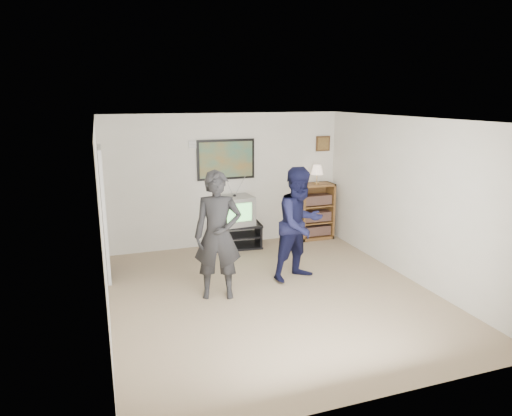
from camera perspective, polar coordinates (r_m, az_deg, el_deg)
room_shell at (r=6.62m, az=1.14°, el=0.29°), size 4.51×5.00×2.51m
media_stand at (r=8.65m, az=-2.44°, el=-3.47°), size 0.96×0.59×0.46m
crt_television at (r=8.51m, az=-2.66°, el=-0.29°), size 0.68×0.60×0.54m
bookshelf at (r=9.19m, az=7.44°, el=-0.39°), size 0.68×0.39×1.12m
table_lamp at (r=9.02m, az=7.63°, el=4.18°), size 0.24×0.24×0.38m
person_tall at (r=6.38m, az=-4.79°, el=-3.44°), size 0.76×0.60×1.82m
person_short at (r=7.04m, az=5.52°, el=-2.00°), size 1.02×0.90×1.77m
controller_left at (r=6.52m, az=-5.66°, el=-0.32°), size 0.07×0.13×0.04m
controller_right at (r=7.17m, az=5.30°, el=0.43°), size 0.05×0.12×0.03m
poster at (r=8.54m, az=-3.77°, el=6.07°), size 1.10×0.03×0.75m
air_vent at (r=8.38m, az=-7.47°, el=7.90°), size 0.28×0.02×0.14m
small_picture at (r=9.24m, az=8.37°, el=7.97°), size 0.30×0.03×0.30m
doorway at (r=7.51m, az=-18.54°, el=-0.76°), size 0.03×0.85×2.00m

